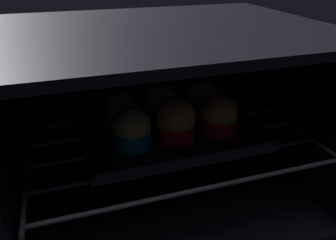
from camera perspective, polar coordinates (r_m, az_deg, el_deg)
The scene contains 9 objects.
oven_cavity at distance 71.95cm, azimuth -1.26°, elevation 1.52°, with size 59.00×47.00×37.00cm.
oven_rack at distance 69.86cm, azimuth -0.19°, elevation -2.40°, with size 54.80×42.00×0.80cm.
baking_tray at distance 68.71cm, azimuth 0.00°, elevation -1.88°, with size 34.24×25.63×2.20cm.
muffin_row0_col0 at distance 61.34cm, azimuth -6.14°, elevation -1.66°, with size 7.09×7.09×7.61cm.
muffin_row0_col1 at distance 62.87cm, azimuth 1.31°, elevation -0.12°, with size 7.44×7.44×8.54cm.
muffin_row0_col2 at distance 66.45cm, azimuth 8.59°, elevation 0.67°, with size 7.06×7.06×7.88cm.
muffin_row1_col0 at distance 68.88cm, azimuth -7.86°, elevation 1.36°, with size 7.00×7.00×7.27cm.
muffin_row1_col1 at distance 70.41cm, azimuth -1.26°, elevation 2.63°, with size 7.32×7.32×8.10cm.
muffin_row1_col2 at distance 73.41cm, azimuth 5.64°, elevation 3.35°, with size 7.00×7.00×7.79cm.
Camera 1 is at (-19.13, -36.24, 47.10)cm, focal length 36.17 mm.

